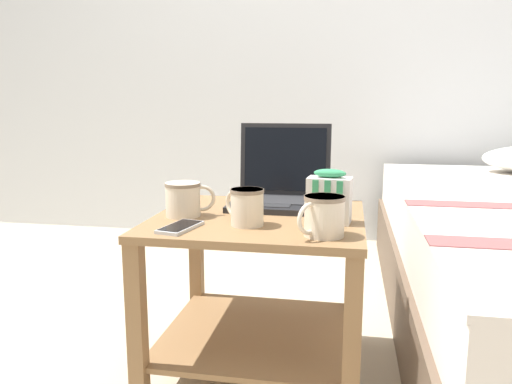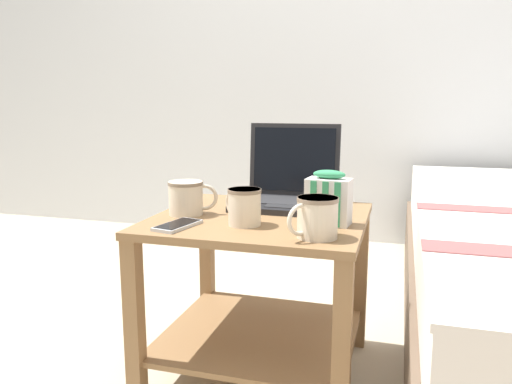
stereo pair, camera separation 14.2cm
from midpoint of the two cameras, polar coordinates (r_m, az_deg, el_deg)
The scene contains 9 objects.
ground_plane at distance 1.66m, azimuth 3.05°, elevation -19.80°, with size 8.00×8.00×0.00m, color tan.
back_wall at distance 3.07m, azimuth 10.70°, elevation 17.90°, with size 8.00×0.05×2.50m.
bedside_table at distance 1.53m, azimuth 3.17°, elevation -9.25°, with size 0.61×0.58×0.50m.
laptop at distance 1.63m, azimuth 6.15°, elevation 0.29°, with size 0.31×0.27×0.26m.
mug_front_left at distance 1.25m, azimuth 10.19°, elevation -2.70°, with size 0.12×0.13×0.10m.
mug_front_right at distance 1.49m, azimuth -5.24°, elevation -0.51°, with size 0.14×0.10×0.10m.
mug_mid_center at distance 1.36m, azimuth 1.59°, elevation -1.51°, with size 0.12×0.10×0.10m.
snack_bag at distance 1.39m, azimuth 11.20°, elevation -0.88°, with size 0.13×0.08×0.15m.
cell_phone at distance 1.35m, azimuth -6.00°, elevation -3.83°, with size 0.10×0.16×0.01m.
Camera 2 is at (0.40, -1.39, 0.83)m, focal length 35.00 mm.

